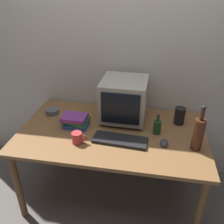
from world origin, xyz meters
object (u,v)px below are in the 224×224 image
keyboard (120,140)px  bottle_short (157,126)px  book_stack (76,121)px  cd_spindle (52,111)px  bottle_tall (198,133)px  computer_mouse (164,142)px  metal_canister (180,116)px  mug (77,138)px  crt_monitor (124,99)px

keyboard → bottle_short: size_ratio=2.44×
book_stack → cd_spindle: bearing=149.0°
bottle_tall → computer_mouse: bearing=177.3°
book_stack → metal_canister: bearing=12.9°
computer_mouse → bottle_short: bottle_short is taller
keyboard → bottle_tall: size_ratio=1.16×
book_stack → metal_canister: 0.89m
bottle_tall → bottle_short: (-0.29, 0.16, -0.07)m
computer_mouse → keyboard: bearing=-173.0°
mug → metal_canister: size_ratio=0.80×
book_stack → cd_spindle: book_stack is taller
crt_monitor → book_stack: 0.45m
computer_mouse → metal_canister: metal_canister is taller
bottle_short → cd_spindle: 0.97m
book_stack → keyboard: bearing=-20.9°
book_stack → cd_spindle: size_ratio=1.87×
computer_mouse → mug: mug is taller
bottle_tall → cd_spindle: bottle_tall is taller
book_stack → cd_spindle: (-0.28, 0.17, -0.03)m
crt_monitor → bottle_short: bearing=-31.3°
metal_canister → keyboard: bearing=-142.7°
mug → cd_spindle: 0.54m
crt_monitor → bottle_short: crt_monitor is taller
computer_mouse → cd_spindle: 1.06m
crt_monitor → computer_mouse: (0.36, -0.33, -0.17)m
crt_monitor → bottle_tall: (0.58, -0.34, -0.06)m
bottle_short → mug: bearing=-158.1°
bottle_tall → keyboard: bearing=-179.1°
crt_monitor → keyboard: (0.02, -0.34, -0.18)m
crt_monitor → metal_canister: bearing=0.8°
crt_monitor → mug: bearing=-125.5°
crt_monitor → keyboard: size_ratio=0.95×
bottle_short → cd_spindle: bottle_short is taller
mug → computer_mouse: bearing=8.1°
bottle_tall → metal_canister: bearing=106.7°
keyboard → bottle_tall: bottle_tall is taller
computer_mouse → book_stack: 0.75m
bottle_tall → book_stack: bottle_tall is taller
bottle_tall → metal_canister: size_ratio=2.41×
computer_mouse → book_stack: (-0.74, 0.13, 0.03)m
cd_spindle → metal_canister: size_ratio=0.80×
keyboard → mug: (-0.32, -0.07, 0.03)m
computer_mouse → mug: 0.66m
bottle_short → metal_canister: 0.26m
crt_monitor → bottle_tall: bearing=-29.9°
keyboard → cd_spindle: 0.76m
bottle_tall → book_stack: size_ratio=1.61×
crt_monitor → metal_canister: crt_monitor is taller
bottle_tall → cd_spindle: 1.29m
bottle_short → metal_canister: bearing=45.2°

